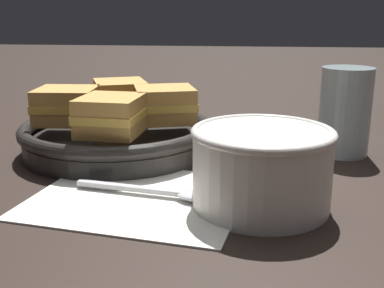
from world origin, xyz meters
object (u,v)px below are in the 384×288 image
object	(u,v)px
sandwich_far_right	(165,104)
spoon	(185,194)
sandwich_far_left	(111,115)
sandwich_near_right	(67,105)
sandwich_near_left	(120,96)
skillet	(117,136)
drinking_glass	(345,112)
soup_bowl	(262,163)

from	to	relation	value
sandwich_far_right	spoon	bearing A→B (deg)	-74.49
spoon	sandwich_far_left	xyz separation A→B (m)	(-0.10, 0.10, 0.06)
sandwich_near_right	sandwich_far_right	world-z (taller)	same
sandwich_near_left	spoon	bearing A→B (deg)	-61.69
sandwich_near_left	sandwich_far_right	bearing A→B (deg)	-35.48
skillet	sandwich_far_left	xyz separation A→B (m)	(0.01, -0.07, 0.04)
sandwich_far_left	sandwich_near_left	bearing A→B (deg)	99.52
skillet	drinking_glass	world-z (taller)	drinking_glass
soup_bowl	drinking_glass	distance (m)	0.22
soup_bowl	spoon	bearing A→B (deg)	177.26
sandwich_far_left	soup_bowl	bearing A→B (deg)	-30.54
soup_bowl	drinking_glass	bearing A→B (deg)	59.29
sandwich_near_left	sandwich_near_right	xyz separation A→B (m)	(-0.05, -0.07, 0.00)
sandwich_near_left	sandwich_far_left	size ratio (longest dim) A/B	1.19
sandwich_far_left	sandwich_far_right	xyz separation A→B (m)	(0.05, 0.07, 0.00)
skillet	sandwich_near_right	size ratio (longest dim) A/B	4.23
soup_bowl	skillet	world-z (taller)	soup_bowl
soup_bowl	spoon	size ratio (longest dim) A/B	0.81
sandwich_far_left	skillet	bearing A→B (deg)	99.92
soup_bowl	drinking_glass	xyz separation A→B (m)	(0.11, 0.19, 0.01)
skillet	sandwich_near_right	world-z (taller)	sandwich_near_right
skillet	drinking_glass	size ratio (longest dim) A/B	3.05
soup_bowl	skillet	bearing A→B (deg)	137.96
sandwich_near_left	sandwich_far_left	xyz separation A→B (m)	(0.02, -0.13, 0.00)
sandwich_near_right	sandwich_near_left	bearing A→B (deg)	54.52
sandwich_near_left	sandwich_far_left	distance (m)	0.13
spoon	skillet	size ratio (longest dim) A/B	0.48
spoon	sandwich_near_left	bearing A→B (deg)	128.38
soup_bowl	sandwich_near_left	xyz separation A→B (m)	(-0.20, 0.23, 0.02)
spoon	skillet	xyz separation A→B (m)	(-0.11, 0.17, 0.01)
soup_bowl	sandwich_near_left	size ratio (longest dim) A/B	1.38
spoon	sandwich_far_right	xyz separation A→B (m)	(-0.05, 0.18, 0.06)
sandwich_far_right	drinking_glass	bearing A→B (deg)	2.84
sandwich_near_left	sandwich_far_right	xyz separation A→B (m)	(0.07, -0.05, 0.00)
sandwich_far_left	drinking_glass	size ratio (longest dim) A/B	0.72
drinking_glass	sandwich_far_right	bearing A→B (deg)	-177.16
spoon	skillet	world-z (taller)	skillet
spoon	drinking_glass	distance (m)	0.27
soup_bowl	skillet	size ratio (longest dim) A/B	0.39
sandwich_near_right	sandwich_far_left	distance (m)	0.09
sandwich_far_left	sandwich_far_right	world-z (taller)	same
spoon	drinking_glass	world-z (taller)	drinking_glass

